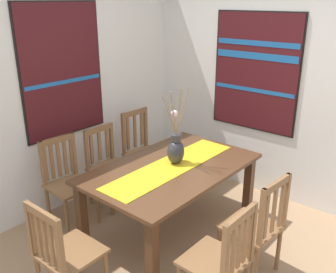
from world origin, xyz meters
TOP-DOWN VIEW (x-y plane):
  - wall_back at (0.00, 1.86)m, footprint 6.40×0.12m
  - wall_side at (1.86, 0.00)m, footprint 0.12×6.40m
  - dining_table at (0.42, 0.51)m, footprint 1.64×1.02m
  - table_runner at (0.42, 0.51)m, footprint 1.51×0.36m
  - centerpiece_vase at (0.50, 0.52)m, footprint 0.22×0.24m
  - chair_0 at (0.43, -0.40)m, footprint 0.45×0.45m
  - chair_1 at (-0.80, 0.52)m, footprint 0.43×0.43m
  - chair_2 at (-0.09, 1.46)m, footprint 0.45×0.45m
  - chair_3 at (0.98, 1.43)m, footprint 0.44×0.44m
  - chair_4 at (-0.12, -0.41)m, footprint 0.42×0.42m
  - chair_5 at (0.45, 1.44)m, footprint 0.42×0.42m
  - painting_on_back_wall at (0.20, 1.79)m, footprint 0.97×0.05m
  - painting_on_side_wall at (1.79, 0.43)m, footprint 0.05×1.04m

SIDE VIEW (x-z plane):
  - chair_5 at x=0.45m, z-range 0.02..0.90m
  - chair_1 at x=-0.80m, z-range 0.03..0.91m
  - chair_0 at x=0.43m, z-range 0.01..0.93m
  - chair_4 at x=-0.12m, z-range 0.02..0.93m
  - chair_2 at x=-0.09m, z-range 0.02..0.93m
  - chair_3 at x=0.98m, z-range 0.00..0.95m
  - dining_table at x=0.42m, z-range 0.26..0.99m
  - table_runner at x=0.42m, z-range 0.73..0.74m
  - centerpiece_vase at x=0.50m, z-range 0.50..1.27m
  - wall_back at x=0.00m, z-range 0.00..2.70m
  - wall_side at x=1.86m, z-range 0.00..2.70m
  - painting_on_side_wall at x=1.79m, z-range 0.77..2.09m
  - painting_on_back_wall at x=0.20m, z-range 0.82..2.19m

